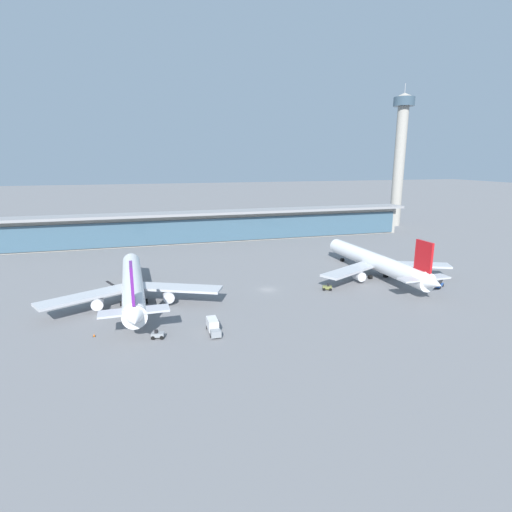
{
  "coord_description": "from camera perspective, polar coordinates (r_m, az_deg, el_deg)",
  "views": [
    {
      "loc": [
        -36.65,
        -114.09,
        39.45
      ],
      "look_at": [
        0.0,
        13.15,
        7.78
      ],
      "focal_mm": 28.28,
      "sensor_mm": 36.0,
      "label": 1
    }
  ],
  "objects": [
    {
      "name": "service_truck_on_taxiway_olive",
      "position": [
        127.34,
        10.04,
        -4.4
      ],
      "size": [
        3.29,
        2.65,
        2.05
      ],
      "color": "olive",
      "rests_on": "ground"
    },
    {
      "name": "airliner_left_stand",
      "position": [
        118.35,
        -17.04,
        -3.92
      ],
      "size": [
        48.91,
        63.51,
        16.93
      ],
      "color": "white",
      "rests_on": "ground"
    },
    {
      "name": "service_truck_under_wing_grey",
      "position": [
        96.01,
        -6.09,
        -9.79
      ],
      "size": [
        2.43,
        7.31,
        3.1
      ],
      "color": "gray",
      "rests_on": "ground"
    },
    {
      "name": "safety_cone_alpha",
      "position": [
        102.43,
        -16.17,
        -9.57
      ],
      "size": [
        0.62,
        0.62,
        0.7
      ],
      "color": "orange",
      "rests_on": "ground"
    },
    {
      "name": "ground_plane",
      "position": [
        126.16,
        1.66,
        -4.78
      ],
      "size": [
        1200.0,
        1200.0,
        0.0
      ],
      "primitive_type": "plane",
      "color": "slate"
    },
    {
      "name": "airliner_centre_stand",
      "position": [
        144.19,
        16.65,
        -0.81
      ],
      "size": [
        48.9,
        63.52,
        16.93
      ],
      "color": "white",
      "rests_on": "ground"
    },
    {
      "name": "safety_cone_bravo",
      "position": [
        101.12,
        -21.92,
        -10.35
      ],
      "size": [
        0.62,
        0.62,
        0.7
      ],
      "color": "orange",
      "rests_on": "ground"
    },
    {
      "name": "control_tower",
      "position": [
        261.98,
        19.71,
        13.81
      ],
      "size": [
        12.0,
        12.0,
        82.1
      ],
      "color": "#9E998E",
      "rests_on": "ground"
    },
    {
      "name": "service_truck_mid_apron_grey",
      "position": [
        95.56,
        -13.74,
        -10.77
      ],
      "size": [
        3.15,
        2.26,
        2.05
      ],
      "color": "gray",
      "rests_on": "ground"
    },
    {
      "name": "service_truck_near_nose_white",
      "position": [
        131.84,
        -18.98,
        -4.35
      ],
      "size": [
        6.09,
        5.4,
        2.7
      ],
      "color": "silver",
      "rests_on": "ground"
    },
    {
      "name": "terminal_building",
      "position": [
        200.1,
        -5.33,
        4.31
      ],
      "size": [
        200.17,
        12.8,
        15.2
      ],
      "color": "#9E998E",
      "rests_on": "ground"
    },
    {
      "name": "service_truck_by_tail_blue",
      "position": [
        140.87,
        24.47,
        -3.72
      ],
      "size": [
        6.36,
        4.98,
        2.7
      ],
      "color": "#234C9E",
      "rests_on": "ground"
    }
  ]
}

